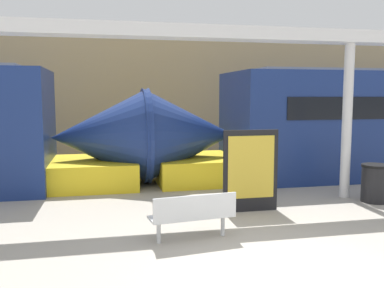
% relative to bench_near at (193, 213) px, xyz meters
% --- Properties ---
extents(ground_plane, '(60.00, 60.00, 0.00)m').
position_rel_bench_near_xyz_m(ground_plane, '(0.88, -1.47, -0.47)').
color(ground_plane, '#A8A093').
extents(station_wall, '(56.00, 0.20, 5.00)m').
position_rel_bench_near_xyz_m(station_wall, '(0.88, 9.86, 2.03)').
color(station_wall, tan).
rests_on(station_wall, ground_plane).
extents(bench_near, '(1.49, 0.63, 0.81)m').
position_rel_bench_near_xyz_m(bench_near, '(0.00, 0.00, 0.00)').
color(bench_near, silver).
rests_on(bench_near, ground_plane).
extents(trash_bin, '(0.63, 0.63, 0.87)m').
position_rel_bench_near_xyz_m(trash_bin, '(4.63, 1.71, -0.03)').
color(trash_bin, black).
rests_on(trash_bin, ground_plane).
extents(poster_board, '(1.18, 0.07, 1.73)m').
position_rel_bench_near_xyz_m(poster_board, '(1.57, 1.55, 0.40)').
color(poster_board, black).
rests_on(poster_board, ground_plane).
extents(support_column_near, '(0.23, 0.23, 3.63)m').
position_rel_bench_near_xyz_m(support_column_near, '(4.21, 2.27, 1.34)').
color(support_column_near, silver).
rests_on(support_column_near, ground_plane).
extents(canopy_beam, '(28.00, 0.60, 0.28)m').
position_rel_bench_near_xyz_m(canopy_beam, '(4.21, 2.27, 3.30)').
color(canopy_beam, silver).
rests_on(canopy_beam, support_column_near).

